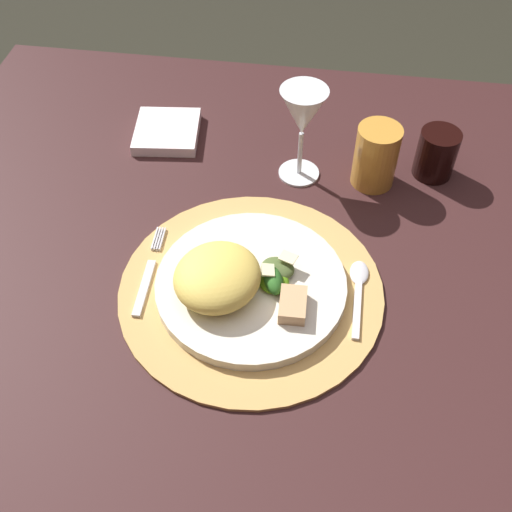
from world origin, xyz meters
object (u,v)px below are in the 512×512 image
object	(u,v)px
dining_table	(299,306)
napkin	(167,131)
spoon	(358,285)
dinner_plate	(251,285)
amber_tumbler	(376,156)
fork	(148,274)
dark_tumbler	(436,154)
wine_glass	(303,116)

from	to	relation	value
dining_table	napkin	bearing A→B (deg)	134.85
spoon	dinner_plate	bearing A→B (deg)	-169.82
dining_table	dinner_plate	xyz separation A→B (m)	(-0.07, -0.06, 0.11)
dinner_plate	amber_tumbler	xyz separation A→B (m)	(0.17, 0.26, 0.04)
amber_tumbler	napkin	bearing A→B (deg)	169.53
dining_table	amber_tumbler	bearing A→B (deg)	65.00
napkin	amber_tumbler	size ratio (longest dim) A/B	1.12
fork	amber_tumbler	bearing A→B (deg)	39.13
spoon	amber_tumbler	size ratio (longest dim) A/B	1.30
dinner_plate	dark_tumbler	distance (m)	0.40
napkin	spoon	bearing A→B (deg)	-40.41
dining_table	fork	distance (m)	0.25
dining_table	amber_tumbler	xyz separation A→B (m)	(0.10, 0.21, 0.15)
dining_table	spoon	world-z (taller)	spoon
dinner_plate	amber_tumbler	size ratio (longest dim) A/B	2.54
dinner_plate	wine_glass	bearing A→B (deg)	80.62
fork	dark_tumbler	distance (m)	0.51
fork	wine_glass	size ratio (longest dim) A/B	1.01
dark_tumbler	fork	bearing A→B (deg)	-144.94
wine_glass	dark_tumbler	distance (m)	0.24
spoon	wine_glass	world-z (taller)	wine_glass
amber_tumbler	dining_table	bearing A→B (deg)	-115.00
spoon	dark_tumbler	xyz separation A→B (m)	(0.11, 0.27, 0.03)
dinner_plate	dark_tumbler	bearing A→B (deg)	48.01
fork	napkin	size ratio (longest dim) A/B	1.41
fork	spoon	distance (m)	0.31
dinner_plate	spoon	bearing A→B (deg)	10.18
dinner_plate	fork	bearing A→B (deg)	179.01
spoon	amber_tumbler	world-z (taller)	amber_tumbler
dinner_plate	dining_table	bearing A→B (deg)	38.23
dining_table	dark_tumbler	size ratio (longest dim) A/B	16.06
spoon	napkin	world-z (taller)	napkin
dinner_plate	dark_tumbler	world-z (taller)	dark_tumbler
wine_glass	amber_tumbler	distance (m)	0.14
napkin	dark_tumbler	world-z (taller)	dark_tumbler
dinner_plate	dark_tumbler	xyz separation A→B (m)	(0.27, 0.30, 0.03)
dining_table	spoon	xyz separation A→B (m)	(0.08, -0.03, 0.11)
dining_table	wine_glass	xyz separation A→B (m)	(-0.03, 0.21, 0.22)
dark_tumbler	spoon	bearing A→B (deg)	-113.10
spoon	napkin	size ratio (longest dim) A/B	1.17
wine_glass	dining_table	bearing A→B (deg)	-82.56
dinner_plate	spoon	xyz separation A→B (m)	(0.15, 0.03, -0.01)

